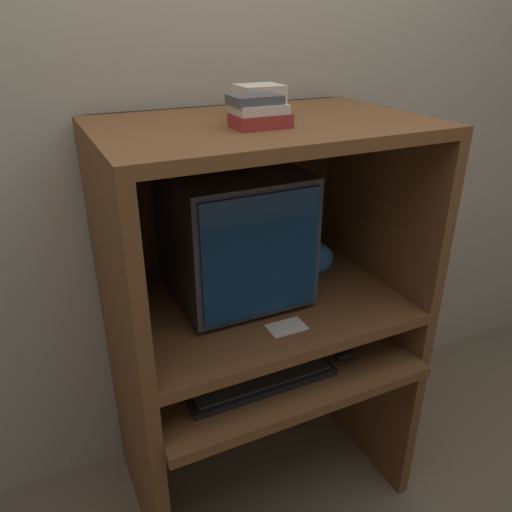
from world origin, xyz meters
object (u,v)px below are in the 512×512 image
at_px(snack_bag, 313,259).
at_px(book_stack, 259,112).
at_px(storage_box, 259,101).
at_px(keyboard, 260,379).
at_px(crt_monitor, 235,234).
at_px(mouse, 344,354).

relative_size(snack_bag, book_stack, 1.03).
xyz_separation_m(book_stack, storage_box, (0.07, 0.14, 0.01)).
height_order(keyboard, snack_bag, snack_bag).
bearing_deg(snack_bag, crt_monitor, -176.81).
distance_m(keyboard, storage_box, 0.84).
bearing_deg(book_stack, keyboard, -112.18).
bearing_deg(crt_monitor, keyboard, -96.64).
xyz_separation_m(crt_monitor, book_stack, (0.01, -0.15, 0.40)).
height_order(mouse, snack_bag, snack_bag).
distance_m(mouse, snack_bag, 0.36).
height_order(keyboard, mouse, mouse).
distance_m(mouse, book_stack, 0.84).
bearing_deg(keyboard, book_stack, 67.82).
xyz_separation_m(crt_monitor, snack_bag, (0.31, 0.02, -0.16)).
xyz_separation_m(keyboard, snack_bag, (0.34, 0.27, 0.23)).
distance_m(crt_monitor, keyboard, 0.46).
distance_m(keyboard, book_stack, 0.80).
bearing_deg(snack_bag, mouse, -97.36).
distance_m(crt_monitor, snack_bag, 0.35).
distance_m(crt_monitor, book_stack, 0.43).
height_order(keyboard, book_stack, book_stack).
height_order(book_stack, storage_box, storage_box).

